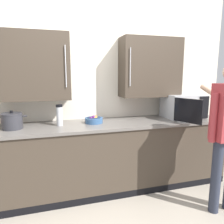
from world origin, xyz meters
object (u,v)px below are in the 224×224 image
Objects in this scene: microwave_oven at (182,106)px; thermos_flask at (59,115)px; fruit_bowl at (94,120)px; stock_pot at (12,121)px.

thermos_flask is (-1.75, -0.02, -0.04)m from microwave_oven.
fruit_bowl is at bearing 3.37° from thermos_flask.
microwave_oven reaches higher than stock_pot.
microwave_oven is 3.36× the size of fruit_bowl.
thermos_flask is at bearing -176.63° from fruit_bowl.
microwave_oven reaches higher than thermos_flask.
thermos_flask is at bearing -179.36° from microwave_oven.
thermos_flask reaches higher than stock_pot.
stock_pot is 0.98m from fruit_bowl.
thermos_flask is 1.14× the size of fruit_bowl.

